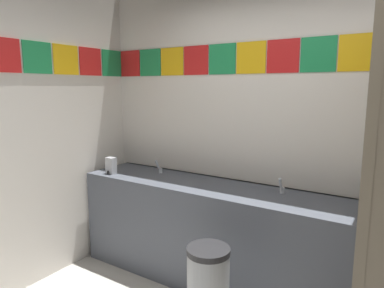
{
  "coord_description": "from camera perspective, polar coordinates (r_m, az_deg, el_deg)",
  "views": [
    {
      "loc": [
        0.64,
        -1.22,
        1.73
      ],
      "look_at": [
        -0.76,
        0.96,
        1.29
      ],
      "focal_mm": 32.1,
      "sensor_mm": 36.0,
      "label": 1
    }
  ],
  "objects": [
    {
      "name": "soap_dispenser",
      "position": [
        3.45,
        -13.3,
        -3.51
      ],
      "size": [
        0.09,
        0.09,
        0.16
      ],
      "color": "#B7BABF",
      "rests_on": "vanity_counter"
    },
    {
      "name": "faucet_right",
      "position": [
        2.82,
        14.64,
        -7.01
      ],
      "size": [
        0.04,
        0.1,
        0.14
      ],
      "color": "silver",
      "rests_on": "vanity_counter"
    },
    {
      "name": "faucet_left",
      "position": [
        3.38,
        -5.45,
        -4.0
      ],
      "size": [
        0.04,
        0.1,
        0.14
      ],
      "color": "silver",
      "rests_on": "vanity_counter"
    },
    {
      "name": "vanity_counter",
      "position": [
        3.14,
        2.74,
        -14.46
      ],
      "size": [
        2.44,
        0.58,
        0.89
      ],
      "color": "#4C515B",
      "rests_on": "ground_plane"
    },
    {
      "name": "wall_back",
      "position": [
        2.91,
        19.85,
        3.38
      ],
      "size": [
        4.12,
        0.09,
        2.89
      ],
      "color": "silver",
      "rests_on": "ground_plane"
    }
  ]
}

